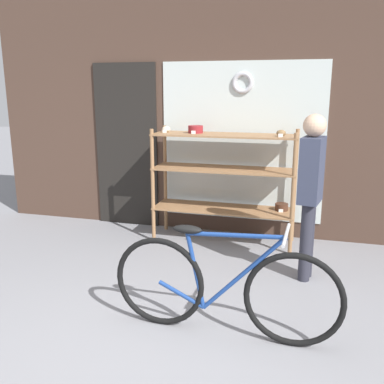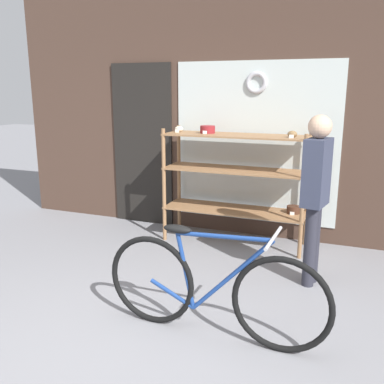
% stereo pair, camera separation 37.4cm
% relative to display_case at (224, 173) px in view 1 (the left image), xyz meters
% --- Properties ---
extents(ground_plane, '(30.00, 30.00, 0.00)m').
position_rel_display_case_xyz_m(ground_plane, '(-0.07, -2.56, -0.84)').
color(ground_plane, gray).
extents(storefront_facade, '(6.16, 0.13, 3.56)m').
position_rel_display_case_xyz_m(storefront_facade, '(-0.10, 0.38, 0.90)').
color(storefront_facade, '#473328').
rests_on(storefront_facade, ground_plane).
extents(display_case, '(1.64, 0.49, 1.37)m').
position_rel_display_case_xyz_m(display_case, '(0.00, 0.00, 0.00)').
color(display_case, '#8E6642').
rests_on(display_case, ground_plane).
extents(bicycle, '(1.71, 0.46, 0.84)m').
position_rel_display_case_xyz_m(bicycle, '(0.39, -1.98, -0.46)').
color(bicycle, black).
rests_on(bicycle, ground_plane).
extents(pedestrian, '(0.24, 0.35, 1.57)m').
position_rel_display_case_xyz_m(pedestrian, '(0.97, -0.81, 0.08)').
color(pedestrian, '#282833').
rests_on(pedestrian, ground_plane).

